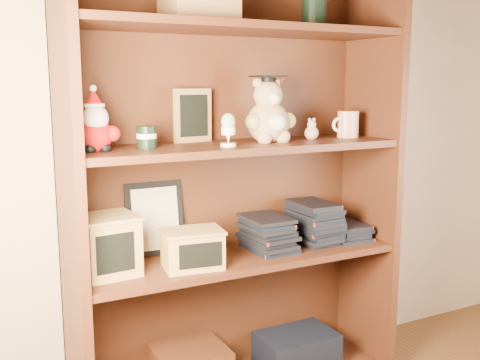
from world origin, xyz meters
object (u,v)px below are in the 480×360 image
at_px(grad_teddy_bear, 269,116).
at_px(teacher_mug, 347,124).
at_px(bookcase, 233,189).
at_px(treats_box, 108,245).

xyz_separation_m(grad_teddy_bear, teacher_mug, (0.35, 0.01, -0.04)).
distance_m(bookcase, teacher_mug, 0.52).
distance_m(bookcase, grad_teddy_bear, 0.29).
xyz_separation_m(bookcase, teacher_mug, (0.47, -0.05, 0.22)).
relative_size(grad_teddy_bear, teacher_mug, 2.11).
height_order(grad_teddy_bear, teacher_mug, grad_teddy_bear).
distance_m(teacher_mug, treats_box, 1.00).
relative_size(bookcase, grad_teddy_bear, 6.64).
bearing_deg(grad_teddy_bear, teacher_mug, 1.18).
xyz_separation_m(bookcase, treats_box, (-0.47, -0.05, -0.13)).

